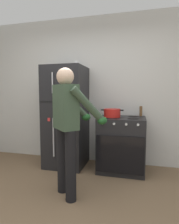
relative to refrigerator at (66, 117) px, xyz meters
name	(u,v)px	position (x,y,z in m)	size (l,w,h in m)	color
kitchen_wall_back	(94,91)	(0.42, 0.38, 0.47)	(6.00, 0.10, 2.70)	silver
refrigerator	(66,117)	(0.00, 0.00, 0.00)	(0.68, 0.72, 1.76)	black
stove_range	(122,144)	(0.99, -0.01, -0.43)	(0.76, 0.67, 0.91)	black
person_cook	(69,121)	(0.42, -0.98, 0.08)	(0.68, 0.71, 1.60)	black
red_pot	(112,113)	(0.83, -0.05, 0.09)	(0.37, 0.27, 0.14)	red
coffee_mug	(77,64)	(0.18, 0.05, 0.93)	(0.11, 0.08, 0.10)	silver
pepper_mill	(141,111)	(1.29, 0.20, 0.11)	(0.05, 0.05, 0.17)	brown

